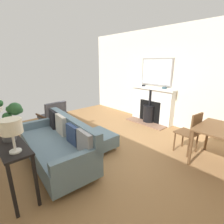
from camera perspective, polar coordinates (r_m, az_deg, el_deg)
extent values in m
cube|color=olive|center=(3.85, -4.69, -12.39)|extent=(5.18, 6.22, 0.01)
cube|color=silver|center=(5.36, 17.67, 11.24)|extent=(0.12, 6.22, 2.84)
cube|color=brown|center=(5.38, 11.30, -3.68)|extent=(0.39, 1.32, 0.03)
cube|color=white|center=(5.48, 13.60, 2.17)|extent=(0.26, 1.39, 1.05)
cube|color=black|center=(5.44, 12.84, 0.34)|extent=(0.06, 0.74, 0.67)
cylinder|color=black|center=(5.43, 12.55, -0.59)|extent=(0.36, 0.36, 0.50)
cylinder|color=black|center=(5.36, 12.72, 2.08)|extent=(0.38, 0.38, 0.02)
cylinder|color=black|center=(5.30, 12.90, 4.80)|extent=(0.07, 0.07, 0.50)
cube|color=white|center=(5.35, 13.85, 7.84)|extent=(0.31, 1.47, 0.05)
cube|color=gray|center=(5.41, 15.00, 13.12)|extent=(0.04, 1.06, 0.82)
cube|color=silver|center=(5.39, 14.89, 13.11)|extent=(0.01, 0.98, 0.74)
cylinder|color=black|center=(5.59, 10.71, 8.92)|extent=(0.12, 0.12, 0.05)
torus|color=black|center=(5.59, 10.72, 9.11)|extent=(0.12, 0.12, 0.01)
cylinder|color=#334C56|center=(5.18, 17.50, 7.86)|extent=(0.14, 0.14, 0.05)
torus|color=#334C56|center=(5.18, 17.52, 8.11)|extent=(0.14, 0.14, 0.01)
cylinder|color=#B2B2B7|center=(4.13, -26.80, -11.25)|extent=(0.04, 0.04, 0.10)
cylinder|color=#B2B2B7|center=(2.77, -18.89, -25.28)|extent=(0.04, 0.04, 0.10)
cylinder|color=#B2B2B7|center=(4.27, -18.07, -9.28)|extent=(0.04, 0.04, 0.10)
cylinder|color=#B2B2B7|center=(2.97, -6.02, -21.02)|extent=(0.04, 0.04, 0.10)
cube|color=slate|center=(3.38, -18.74, -12.26)|extent=(0.98, 2.01, 0.36)
cube|color=slate|center=(3.33, -13.63, -5.14)|extent=(0.30, 1.95, 0.38)
cube|color=slate|center=(4.08, -23.45, -3.64)|extent=(0.79, 0.18, 0.16)
cube|color=slate|center=(2.50, -11.93, -15.66)|extent=(0.79, 0.18, 0.16)
cube|color=black|center=(3.95, -19.43, -2.31)|extent=(0.21, 0.42, 0.41)
cube|color=beige|center=(3.53, -16.93, -4.29)|extent=(0.17, 0.42, 0.41)
cube|color=#334775|center=(3.07, -13.12, -7.62)|extent=(0.14, 0.37, 0.36)
cube|color=#99999E|center=(2.72, -9.18, -10.48)|extent=(0.16, 0.40, 0.39)
cylinder|color=#B2B2B7|center=(3.95, -9.10, -10.89)|extent=(0.03, 0.03, 0.09)
cylinder|color=#B2B2B7|center=(3.54, -3.91, -14.27)|extent=(0.03, 0.03, 0.09)
cylinder|color=#B2B2B7|center=(4.16, -4.18, -9.21)|extent=(0.03, 0.03, 0.09)
cylinder|color=#B2B2B7|center=(3.77, 1.25, -12.12)|extent=(0.03, 0.03, 0.09)
cube|color=slate|center=(3.76, -4.12, -9.11)|extent=(0.54, 0.73, 0.27)
cube|color=#4C3321|center=(5.39, -18.52, -2.32)|extent=(0.05, 0.05, 0.37)
cube|color=#4C3321|center=(5.17, -23.38, -3.64)|extent=(0.05, 0.05, 0.37)
cube|color=#4C3321|center=(5.00, -15.74, -3.55)|extent=(0.05, 0.05, 0.37)
cube|color=#4C3321|center=(4.77, -20.87, -5.05)|extent=(0.05, 0.05, 0.37)
cube|color=#4C4C56|center=(5.01, -19.85, -1.43)|extent=(0.65, 0.62, 0.08)
cube|color=#4C4C56|center=(4.73, -18.66, 0.73)|extent=(0.61, 0.18, 0.41)
cube|color=#4C3321|center=(5.14, -16.85, 0.34)|extent=(0.09, 0.53, 0.04)
cube|color=#4C3321|center=(4.85, -23.23, -1.28)|extent=(0.09, 0.53, 0.04)
cube|color=black|center=(3.87, -32.07, -8.50)|extent=(0.04, 0.04, 0.77)
cube|color=black|center=(2.53, -24.54, -20.83)|extent=(0.04, 0.04, 0.77)
cube|color=black|center=(2.50, -30.84, -22.48)|extent=(0.04, 0.04, 0.77)
cube|color=black|center=(2.99, -32.78, -7.32)|extent=(0.33, 1.60, 0.03)
cylinder|color=white|center=(2.44, -30.14, -11.50)|extent=(0.14, 0.14, 0.02)
cylinder|color=white|center=(2.38, -30.58, -8.82)|extent=(0.03, 0.03, 0.23)
cylinder|color=silver|center=(2.31, -31.33, -4.22)|extent=(0.25, 0.25, 0.18)
cylinder|color=#4C4C51|center=(2.79, -31.77, -6.75)|extent=(0.17, 0.17, 0.15)
cylinder|color=brown|center=(2.72, -32.39, -3.02)|extent=(0.02, 0.02, 0.23)
sphere|color=#26562D|center=(2.56, -32.27, -1.39)|extent=(0.11, 0.11, 0.11)
sphere|color=#26562D|center=(2.54, -30.29, 0.93)|extent=(0.17, 0.17, 0.17)
sphere|color=#2D6633|center=(2.74, -29.16, 0.57)|extent=(0.10, 0.10, 0.10)
sphere|color=#387A3D|center=(2.76, -31.64, 0.83)|extent=(0.10, 0.10, 0.10)
cube|color=olive|center=(3.10, -33.36, -6.11)|extent=(0.23, 0.19, 0.03)
cube|color=#B23833|center=(3.09, -33.24, -5.59)|extent=(0.28, 0.23, 0.03)
cube|color=beige|center=(3.08, -33.32, -5.27)|extent=(0.27, 0.21, 0.02)
cylinder|color=brown|center=(4.17, 29.81, -6.91)|extent=(0.05, 0.05, 0.70)
cylinder|color=brown|center=(3.45, 25.37, -11.13)|extent=(0.05, 0.05, 0.70)
cylinder|color=brown|center=(4.14, 23.11, -8.13)|extent=(0.04, 0.04, 0.44)
cylinder|color=brown|center=(3.89, 20.59, -9.47)|extent=(0.04, 0.04, 0.44)
cylinder|color=brown|center=(4.01, 27.03, -9.49)|extent=(0.04, 0.04, 0.44)
cylinder|color=brown|center=(3.75, 24.69, -11.00)|extent=(0.04, 0.04, 0.44)
cube|color=brown|center=(3.85, 24.26, -6.46)|extent=(0.45, 0.45, 0.02)
cube|color=brown|center=(3.70, 26.94, -3.86)|extent=(0.36, 0.08, 0.44)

